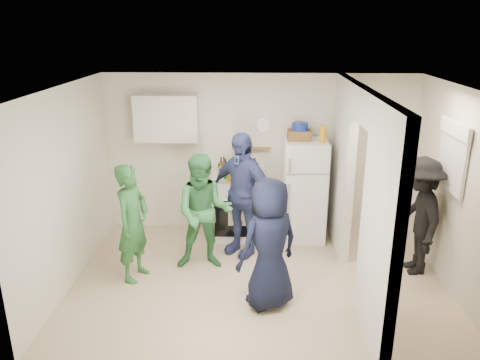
# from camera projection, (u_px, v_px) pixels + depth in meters

# --- Properties ---
(floor) EXTENTS (4.80, 4.80, 0.00)m
(floor) POSITION_uv_depth(u_px,v_px,m) (258.00, 280.00, 6.14)
(floor) COLOR tan
(floor) RESTS_ON ground
(wall_back) EXTENTS (4.80, 0.00, 4.80)m
(wall_back) POSITION_uv_depth(u_px,v_px,m) (259.00, 154.00, 7.35)
(wall_back) COLOR silver
(wall_back) RESTS_ON floor
(wall_front) EXTENTS (4.80, 0.00, 4.80)m
(wall_front) POSITION_uv_depth(u_px,v_px,m) (260.00, 256.00, 4.13)
(wall_front) COLOR silver
(wall_front) RESTS_ON floor
(wall_left) EXTENTS (0.00, 3.40, 3.40)m
(wall_left) POSITION_uv_depth(u_px,v_px,m) (67.00, 188.00, 5.82)
(wall_left) COLOR silver
(wall_left) RESTS_ON floor
(wall_right) EXTENTS (0.00, 3.40, 3.40)m
(wall_right) POSITION_uv_depth(u_px,v_px,m) (458.00, 193.00, 5.66)
(wall_right) COLOR silver
(wall_right) RESTS_ON floor
(ceiling) EXTENTS (4.80, 4.80, 0.00)m
(ceiling) POSITION_uv_depth(u_px,v_px,m) (261.00, 88.00, 5.34)
(ceiling) COLOR white
(ceiling) RESTS_ON wall_back
(partition_pier_back) EXTENTS (0.12, 1.20, 2.50)m
(partition_pier_back) POSITION_uv_depth(u_px,v_px,m) (342.00, 166.00, 6.74)
(partition_pier_back) COLOR silver
(partition_pier_back) RESTS_ON floor
(partition_pier_front) EXTENTS (0.12, 1.20, 2.50)m
(partition_pier_front) POSITION_uv_depth(u_px,v_px,m) (380.00, 229.00, 4.66)
(partition_pier_front) COLOR silver
(partition_pier_front) RESTS_ON floor
(partition_header) EXTENTS (0.12, 1.00, 0.40)m
(partition_header) POSITION_uv_depth(u_px,v_px,m) (365.00, 106.00, 5.37)
(partition_header) COLOR silver
(partition_header) RESTS_ON partition_pier_back
(stove) EXTENTS (0.81, 0.68, 0.97)m
(stove) POSITION_uv_depth(u_px,v_px,m) (239.00, 207.00, 7.29)
(stove) COLOR white
(stove) RESTS_ON floor
(upper_cabinet) EXTENTS (0.95, 0.34, 0.70)m
(upper_cabinet) POSITION_uv_depth(u_px,v_px,m) (167.00, 118.00, 7.04)
(upper_cabinet) COLOR silver
(upper_cabinet) RESTS_ON wall_back
(fridge) EXTENTS (0.64, 0.62, 1.56)m
(fridge) POSITION_uv_depth(u_px,v_px,m) (304.00, 190.00, 7.14)
(fridge) COLOR white
(fridge) RESTS_ON floor
(wicker_basket) EXTENTS (0.35, 0.25, 0.15)m
(wicker_basket) POSITION_uv_depth(u_px,v_px,m) (299.00, 135.00, 6.92)
(wicker_basket) COLOR brown
(wicker_basket) RESTS_ON fridge
(blue_bowl) EXTENTS (0.24, 0.24, 0.11)m
(blue_bowl) POSITION_uv_depth(u_px,v_px,m) (300.00, 126.00, 6.88)
(blue_bowl) COLOR navy
(blue_bowl) RESTS_ON wicker_basket
(yellow_cup_stack_top) EXTENTS (0.09, 0.09, 0.25)m
(yellow_cup_stack_top) POSITION_uv_depth(u_px,v_px,m) (323.00, 134.00, 6.75)
(yellow_cup_stack_top) COLOR gold
(yellow_cup_stack_top) RESTS_ON fridge
(wall_clock) EXTENTS (0.22, 0.02, 0.22)m
(wall_clock) POSITION_uv_depth(u_px,v_px,m) (263.00, 126.00, 7.19)
(wall_clock) COLOR white
(wall_clock) RESTS_ON wall_back
(spice_shelf) EXTENTS (0.35, 0.08, 0.03)m
(spice_shelf) POSITION_uv_depth(u_px,v_px,m) (259.00, 149.00, 7.27)
(spice_shelf) COLOR olive
(spice_shelf) RESTS_ON wall_back
(nook_window) EXTENTS (0.03, 0.70, 0.80)m
(nook_window) POSITION_uv_depth(u_px,v_px,m) (454.00, 157.00, 5.72)
(nook_window) COLOR black
(nook_window) RESTS_ON wall_right
(nook_window_frame) EXTENTS (0.04, 0.76, 0.86)m
(nook_window_frame) POSITION_uv_depth(u_px,v_px,m) (453.00, 157.00, 5.72)
(nook_window_frame) COLOR white
(nook_window_frame) RESTS_ON wall_right
(nook_valance) EXTENTS (0.04, 0.82, 0.18)m
(nook_valance) POSITION_uv_depth(u_px,v_px,m) (455.00, 129.00, 5.61)
(nook_valance) COLOR white
(nook_valance) RESTS_ON wall_right
(yellow_cup_stack_stove) EXTENTS (0.09, 0.09, 0.25)m
(yellow_cup_stack_stove) POSITION_uv_depth(u_px,v_px,m) (230.00, 174.00, 6.90)
(yellow_cup_stack_stove) COLOR yellow
(yellow_cup_stack_stove) RESTS_ON stove
(red_cup) EXTENTS (0.09, 0.09, 0.12)m
(red_cup) POSITION_uv_depth(u_px,v_px,m) (253.00, 178.00, 6.92)
(red_cup) COLOR #B50C2F
(red_cup) RESTS_ON stove
(person_green_left) EXTENTS (0.52, 0.65, 1.56)m
(person_green_left) POSITION_uv_depth(u_px,v_px,m) (133.00, 223.00, 5.97)
(person_green_left) COLOR #2E692A
(person_green_left) RESTS_ON floor
(person_green_center) EXTENTS (0.80, 0.64, 1.60)m
(person_green_center) POSITION_uv_depth(u_px,v_px,m) (204.00, 212.00, 6.25)
(person_green_center) COLOR #3C8A4A
(person_green_center) RESTS_ON floor
(person_denim) EXTENTS (1.12, 0.98, 1.81)m
(person_denim) POSITION_uv_depth(u_px,v_px,m) (241.00, 195.00, 6.61)
(person_denim) COLOR navy
(person_denim) RESTS_ON floor
(person_navy) EXTENTS (0.92, 0.84, 1.58)m
(person_navy) POSITION_uv_depth(u_px,v_px,m) (269.00, 244.00, 5.37)
(person_navy) COLOR black
(person_navy) RESTS_ON floor
(person_nook) EXTENTS (0.60, 1.04, 1.60)m
(person_nook) POSITION_uv_depth(u_px,v_px,m) (419.00, 216.00, 6.13)
(person_nook) COLOR black
(person_nook) RESTS_ON floor
(bottle_a) EXTENTS (0.07, 0.07, 0.29)m
(bottle_a) POSITION_uv_depth(u_px,v_px,m) (221.00, 166.00, 7.20)
(bottle_a) COLOR brown
(bottle_a) RESTS_ON stove
(bottle_b) EXTENTS (0.06, 0.06, 0.31)m
(bottle_b) POSITION_uv_depth(u_px,v_px,m) (226.00, 169.00, 7.01)
(bottle_b) COLOR #1A4E21
(bottle_b) RESTS_ON stove
(bottle_c) EXTENTS (0.06, 0.06, 0.27)m
(bottle_c) POSITION_uv_depth(u_px,v_px,m) (233.00, 166.00, 7.25)
(bottle_c) COLOR #B3BFC2
(bottle_c) RESTS_ON stove
(bottle_d) EXTENTS (0.07, 0.07, 0.25)m
(bottle_d) POSITION_uv_depth(u_px,v_px,m) (240.00, 170.00, 7.07)
(bottle_d) COLOR brown
(bottle_d) RESTS_ON stove
(bottle_e) EXTENTS (0.06, 0.06, 0.33)m
(bottle_e) POSITION_uv_depth(u_px,v_px,m) (244.00, 163.00, 7.27)
(bottle_e) COLOR #B1B8C4
(bottle_e) RESTS_ON stove
(bottle_f) EXTENTS (0.06, 0.06, 0.32)m
(bottle_f) POSITION_uv_depth(u_px,v_px,m) (249.00, 167.00, 7.08)
(bottle_f) COLOR black
(bottle_f) RESTS_ON stove
(bottle_g) EXTENTS (0.08, 0.08, 0.26)m
(bottle_g) POSITION_uv_depth(u_px,v_px,m) (255.00, 166.00, 7.23)
(bottle_g) COLOR brown
(bottle_g) RESTS_ON stove
(bottle_h) EXTENTS (0.06, 0.06, 0.26)m
(bottle_h) POSITION_uv_depth(u_px,v_px,m) (219.00, 171.00, 7.00)
(bottle_h) COLOR #999EA4
(bottle_h) RESTS_ON stove
(bottle_i) EXTENTS (0.07, 0.07, 0.32)m
(bottle_i) POSITION_uv_depth(u_px,v_px,m) (243.00, 166.00, 7.17)
(bottle_i) COLOR #5E3910
(bottle_i) RESTS_ON stove
(bottle_j) EXTENTS (0.06, 0.06, 0.25)m
(bottle_j) POSITION_uv_depth(u_px,v_px,m) (258.00, 171.00, 7.00)
(bottle_j) COLOR #22521C
(bottle_j) RESTS_ON stove
(bottle_k) EXTENTS (0.06, 0.06, 0.31)m
(bottle_k) POSITION_uv_depth(u_px,v_px,m) (224.00, 167.00, 7.13)
(bottle_k) COLOR brown
(bottle_k) RESTS_ON stove
(bottle_l) EXTENTS (0.06, 0.06, 0.29)m
(bottle_l) POSITION_uv_depth(u_px,v_px,m) (247.00, 171.00, 6.96)
(bottle_l) COLOR #8F979E
(bottle_l) RESTS_ON stove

